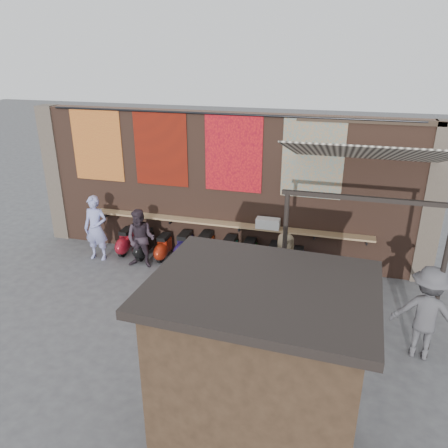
{
  "coord_description": "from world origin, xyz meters",
  "views": [
    {
      "loc": [
        2.99,
        -8.17,
        5.52
      ],
      "look_at": [
        0.41,
        1.2,
        1.57
      ],
      "focal_mm": 35.0,
      "sensor_mm": 36.0,
      "label": 1
    }
  ],
  "objects_px": {
    "scooter_stool_0": "(126,242)",
    "shopper_navy": "(289,291)",
    "shelf_box": "(268,223)",
    "scooter_stool_4": "(205,249)",
    "scooter_stool_2": "(163,247)",
    "scooter_stool_3": "(184,247)",
    "scooter_stool_6": "(249,255)",
    "scooter_stool_7": "(274,259)",
    "shopper_tan": "(284,262)",
    "diner_right": "(141,239)",
    "shopper_grey": "(426,313)",
    "scooter_stool_5": "(229,253)",
    "scooter_stool_8": "(297,263)",
    "scooter_stool_1": "(144,244)",
    "diner_left": "(96,228)",
    "market_stall": "(259,379)"
  },
  "relations": [
    {
      "from": "shelf_box",
      "to": "shopper_grey",
      "type": "relative_size",
      "value": 0.33
    },
    {
      "from": "scooter_stool_3",
      "to": "shopper_navy",
      "type": "xyz_separation_m",
      "value": [
        3.18,
        -2.31,
        0.45
      ]
    },
    {
      "from": "shelf_box",
      "to": "shopper_navy",
      "type": "bearing_deg",
      "value": -70.37
    },
    {
      "from": "scooter_stool_3",
      "to": "scooter_stool_4",
      "type": "xyz_separation_m",
      "value": [
        0.6,
        0.0,
        0.03
      ]
    },
    {
      "from": "scooter_stool_3",
      "to": "scooter_stool_6",
      "type": "relative_size",
      "value": 1.01
    },
    {
      "from": "scooter_stool_1",
      "to": "scooter_stool_4",
      "type": "distance_m",
      "value": 1.76
    },
    {
      "from": "scooter_stool_3",
      "to": "diner_right",
      "type": "xyz_separation_m",
      "value": [
        -0.97,
        -0.63,
        0.42
      ]
    },
    {
      "from": "scooter_stool_6",
      "to": "scooter_stool_2",
      "type": "bearing_deg",
      "value": -178.95
    },
    {
      "from": "scooter_stool_4",
      "to": "shopper_tan",
      "type": "distance_m",
      "value": 2.43
    },
    {
      "from": "scooter_stool_0",
      "to": "diner_right",
      "type": "distance_m",
      "value": 1.12
    },
    {
      "from": "shelf_box",
      "to": "shopper_navy",
      "type": "distance_m",
      "value": 2.76
    },
    {
      "from": "scooter_stool_0",
      "to": "diner_right",
      "type": "height_order",
      "value": "diner_right"
    },
    {
      "from": "scooter_stool_8",
      "to": "shopper_navy",
      "type": "bearing_deg",
      "value": -88.26
    },
    {
      "from": "scooter_stool_5",
      "to": "shopper_navy",
      "type": "relative_size",
      "value": 0.51
    },
    {
      "from": "scooter_stool_5",
      "to": "scooter_stool_6",
      "type": "height_order",
      "value": "scooter_stool_5"
    },
    {
      "from": "scooter_stool_2",
      "to": "diner_right",
      "type": "distance_m",
      "value": 0.84
    },
    {
      "from": "shelf_box",
      "to": "scooter_stool_0",
      "type": "relative_size",
      "value": 0.82
    },
    {
      "from": "scooter_stool_2",
      "to": "shopper_tan",
      "type": "xyz_separation_m",
      "value": [
        3.46,
        -0.77,
        0.4
      ]
    },
    {
      "from": "diner_left",
      "to": "diner_right",
      "type": "height_order",
      "value": "diner_left"
    },
    {
      "from": "scooter_stool_0",
      "to": "scooter_stool_8",
      "type": "xyz_separation_m",
      "value": [
        4.88,
        -0.0,
        -0.01
      ]
    },
    {
      "from": "shopper_navy",
      "to": "scooter_stool_2",
      "type": "bearing_deg",
      "value": -26.18
    },
    {
      "from": "scooter_stool_1",
      "to": "scooter_stool_6",
      "type": "xyz_separation_m",
      "value": [
        2.98,
        0.08,
        0.0
      ]
    },
    {
      "from": "scooter_stool_6",
      "to": "diner_right",
      "type": "bearing_deg",
      "value": -167.34
    },
    {
      "from": "scooter_stool_5",
      "to": "scooter_stool_8",
      "type": "distance_m",
      "value": 1.82
    },
    {
      "from": "shopper_grey",
      "to": "scooter_stool_4",
      "type": "bearing_deg",
      "value": -16.35
    },
    {
      "from": "scooter_stool_0",
      "to": "diner_right",
      "type": "xyz_separation_m",
      "value": [
        0.8,
        -0.63,
        0.45
      ]
    },
    {
      "from": "diner_left",
      "to": "diner_right",
      "type": "relative_size",
      "value": 1.13
    },
    {
      "from": "scooter_stool_4",
      "to": "diner_right",
      "type": "bearing_deg",
      "value": -157.92
    },
    {
      "from": "shelf_box",
      "to": "scooter_stool_7",
      "type": "relative_size",
      "value": 0.73
    },
    {
      "from": "scooter_stool_8",
      "to": "market_stall",
      "type": "xyz_separation_m",
      "value": [
        0.06,
        -5.57,
        1.01
      ]
    },
    {
      "from": "scooter_stool_0",
      "to": "scooter_stool_3",
      "type": "distance_m",
      "value": 1.77
    },
    {
      "from": "scooter_stool_8",
      "to": "scooter_stool_5",
      "type": "bearing_deg",
      "value": -177.96
    },
    {
      "from": "scooter_stool_0",
      "to": "scooter_stool_5",
      "type": "distance_m",
      "value": 3.07
    },
    {
      "from": "scooter_stool_8",
      "to": "shopper_tan",
      "type": "relative_size",
      "value": 0.5
    },
    {
      "from": "scooter_stool_3",
      "to": "scooter_stool_7",
      "type": "relative_size",
      "value": 0.99
    },
    {
      "from": "scooter_stool_3",
      "to": "diner_left",
      "type": "distance_m",
      "value": 2.47
    },
    {
      "from": "scooter_stool_6",
      "to": "shopper_tan",
      "type": "xyz_separation_m",
      "value": [
        1.04,
        -0.82,
        0.35
      ]
    },
    {
      "from": "scooter_stool_0",
      "to": "shopper_navy",
      "type": "relative_size",
      "value": 0.44
    },
    {
      "from": "diner_right",
      "to": "scooter_stool_3",
      "type": "bearing_deg",
      "value": 29.4
    },
    {
      "from": "scooter_stool_1",
      "to": "scooter_stool_2",
      "type": "bearing_deg",
      "value": 3.15
    },
    {
      "from": "diner_right",
      "to": "shopper_navy",
      "type": "xyz_separation_m",
      "value": [
        4.15,
        -1.67,
        0.04
      ]
    },
    {
      "from": "shelf_box",
      "to": "scooter_stool_4",
      "type": "height_order",
      "value": "shelf_box"
    },
    {
      "from": "scooter_stool_2",
      "to": "scooter_stool_8",
      "type": "distance_m",
      "value": 3.7
    },
    {
      "from": "scooter_stool_5",
      "to": "shelf_box",
      "type": "bearing_deg",
      "value": 18.94
    },
    {
      "from": "scooter_stool_8",
      "to": "shopper_navy",
      "type": "relative_size",
      "value": 0.44
    },
    {
      "from": "scooter_stool_7",
      "to": "market_stall",
      "type": "height_order",
      "value": "market_stall"
    },
    {
      "from": "scooter_stool_6",
      "to": "diner_left",
      "type": "bearing_deg",
      "value": -173.19
    },
    {
      "from": "scooter_stool_2",
      "to": "scooter_stool_6",
      "type": "relative_size",
      "value": 0.88
    },
    {
      "from": "scooter_stool_4",
      "to": "scooter_stool_6",
      "type": "distance_m",
      "value": 1.22
    },
    {
      "from": "scooter_stool_7",
      "to": "shopper_navy",
      "type": "height_order",
      "value": "shopper_navy"
    }
  ]
}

